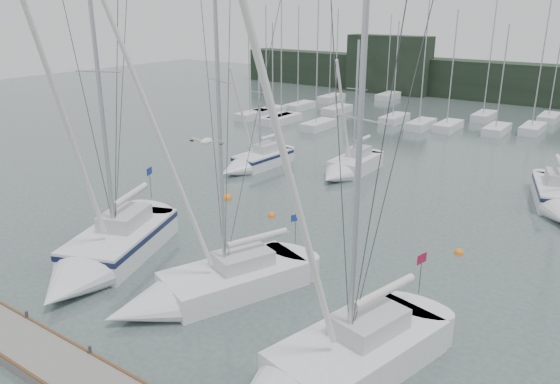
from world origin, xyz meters
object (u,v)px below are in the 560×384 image
(sailboat_mid_d, at_px, (560,201))
(sailboat_near_center, at_px, (194,291))
(sailboat_mid_a, at_px, (253,162))
(buoy_c, at_px, (227,199))
(sailboat_mid_b, at_px, (347,168))
(sailboat_near_left, at_px, (102,256))
(sailboat_near_right, at_px, (318,376))
(buoy_a, at_px, (272,216))
(buoy_b, at_px, (459,253))

(sailboat_mid_d, bearing_deg, sailboat_near_center, -133.26)
(sailboat_mid_a, relative_size, buoy_c, 14.61)
(sailboat_mid_b, distance_m, sailboat_mid_d, 14.37)
(sailboat_near_center, bearing_deg, sailboat_mid_a, 142.42)
(sailboat_near_left, bearing_deg, sailboat_mid_a, 83.03)
(sailboat_near_center, distance_m, buoy_c, 13.23)
(sailboat_near_right, xyz_separation_m, sailboat_mid_b, (-10.82, 21.87, -0.05))
(sailboat_mid_a, relative_size, sailboat_mid_d, 0.72)
(sailboat_near_left, distance_m, sailboat_near_center, 5.81)
(buoy_a, distance_m, buoy_b, 11.06)
(sailboat_mid_a, bearing_deg, sailboat_mid_b, 25.87)
(sailboat_near_left, distance_m, buoy_b, 17.94)
(sailboat_near_center, relative_size, sailboat_mid_a, 1.63)
(sailboat_near_left, bearing_deg, sailboat_mid_b, 62.23)
(sailboat_near_center, bearing_deg, sailboat_mid_b, 121.53)
(sailboat_mid_d, height_order, buoy_b, sailboat_mid_d)
(sailboat_mid_a, height_order, buoy_a, sailboat_mid_a)
(sailboat_near_center, height_order, buoy_a, sailboat_near_center)
(sailboat_near_center, bearing_deg, sailboat_near_left, -155.61)
(buoy_c, bearing_deg, sailboat_near_center, -55.68)
(buoy_c, bearing_deg, sailboat_near_left, -81.60)
(sailboat_mid_d, bearing_deg, buoy_a, -157.84)
(sailboat_near_left, relative_size, sailboat_near_center, 0.99)
(sailboat_near_right, bearing_deg, sailboat_mid_b, 130.15)
(sailboat_near_left, relative_size, sailboat_near_right, 1.03)
(sailboat_near_left, xyz_separation_m, sailboat_mid_b, (2.34, 20.32, -0.13))
(sailboat_near_right, height_order, sailboat_mid_b, sailboat_near_right)
(sailboat_near_left, xyz_separation_m, sailboat_near_center, (5.80, 0.27, -0.14))
(sailboat_mid_b, bearing_deg, sailboat_mid_a, -157.75)
(sailboat_mid_b, relative_size, sailboat_mid_d, 0.78)
(sailboat_mid_b, xyz_separation_m, buoy_b, (11.23, -8.59, -0.54))
(sailboat_near_right, xyz_separation_m, sailboat_mid_a, (-17.61, 19.09, -0.06))
(sailboat_mid_b, height_order, buoy_c, sailboat_mid_b)
(sailboat_mid_b, bearing_deg, sailboat_mid_d, 4.67)
(sailboat_near_left, relative_size, buoy_a, 31.91)
(buoy_b, bearing_deg, sailboat_near_right, -91.77)
(sailboat_near_left, distance_m, sailboat_near_right, 13.25)
(sailboat_near_right, relative_size, buoy_b, 31.47)
(sailboat_near_right, bearing_deg, sailboat_near_left, -172.88)
(sailboat_near_right, relative_size, sailboat_mid_d, 1.12)
(sailboat_mid_a, relative_size, sailboat_mid_b, 0.93)
(sailboat_near_left, bearing_deg, sailboat_near_center, -18.55)
(sailboat_near_left, relative_size, sailboat_mid_b, 1.49)
(sailboat_mid_d, relative_size, buoy_c, 20.28)
(sailboat_mid_a, relative_size, buoy_b, 20.25)
(sailboat_near_center, relative_size, sailboat_mid_b, 1.51)
(sailboat_mid_a, bearing_deg, buoy_a, -41.94)
(buoy_a, relative_size, buoy_c, 0.74)
(buoy_a, height_order, buoy_c, buoy_c)
(sailboat_near_center, height_order, buoy_c, sailboat_near_center)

